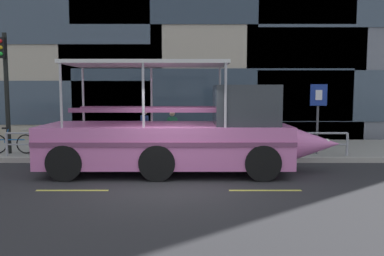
% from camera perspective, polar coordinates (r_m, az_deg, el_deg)
% --- Properties ---
extents(ground_plane, '(120.00, 120.00, 0.00)m').
position_cam_1_polar(ground_plane, '(10.59, -3.12, -8.07)').
color(ground_plane, '#2B2B2D').
extents(sidewalk, '(32.00, 4.80, 0.18)m').
position_cam_1_polar(sidewalk, '(16.07, -2.02, -3.08)').
color(sidewalk, '#99968E').
rests_on(sidewalk, ground_plane).
extents(curb_edge, '(32.00, 0.18, 0.18)m').
position_cam_1_polar(curb_edge, '(13.61, -2.40, -4.64)').
color(curb_edge, '#B2ADA3').
rests_on(curb_edge, ground_plane).
extents(lane_centreline, '(25.80, 0.12, 0.01)m').
position_cam_1_polar(lane_centreline, '(9.90, -3.35, -9.01)').
color(lane_centreline, '#DBD64C').
rests_on(lane_centreline, ground_plane).
extents(curb_guardrail, '(12.10, 0.09, 0.83)m').
position_cam_1_polar(curb_guardrail, '(13.85, -2.17, -1.75)').
color(curb_guardrail, '#9EA0A8').
rests_on(curb_guardrail, sidewalk).
extents(traffic_light_pole, '(0.24, 0.46, 4.35)m').
position_cam_1_polar(traffic_light_pole, '(15.71, -25.38, 6.14)').
color(traffic_light_pole, black).
rests_on(traffic_light_pole, sidewalk).
extents(parking_sign, '(0.60, 0.12, 2.52)m').
position_cam_1_polar(parking_sign, '(14.82, 17.85, 2.93)').
color(parking_sign, '#4C4F54').
rests_on(parking_sign, sidewalk).
extents(leaned_bicycle, '(1.74, 0.46, 0.96)m').
position_cam_1_polar(leaned_bicycle, '(15.77, -24.65, -2.03)').
color(leaned_bicycle, black).
rests_on(leaned_bicycle, sidewalk).
extents(duck_tour_boat, '(9.04, 2.56, 3.31)m').
position_cam_1_polar(duck_tour_boat, '(11.83, -1.10, -1.17)').
color(duck_tour_boat, pink).
rests_on(duck_tour_boat, ground_plane).
extents(pedestrian_near_bow, '(0.25, 0.47, 1.65)m').
position_cam_1_polar(pedestrian_near_bow, '(15.08, 11.68, 0.41)').
color(pedestrian_near_bow, black).
rests_on(pedestrian_near_bow, sidewalk).
extents(pedestrian_mid_left, '(0.40, 0.27, 1.52)m').
position_cam_1_polar(pedestrian_mid_left, '(14.97, -2.84, 0.18)').
color(pedestrian_mid_left, '#47423D').
rests_on(pedestrian_mid_left, sidewalk).
extents(pedestrian_mid_right, '(0.34, 0.34, 1.56)m').
position_cam_1_polar(pedestrian_mid_right, '(15.48, -6.85, 0.40)').
color(pedestrian_mid_right, '#47423D').
rests_on(pedestrian_mid_right, sidewalk).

